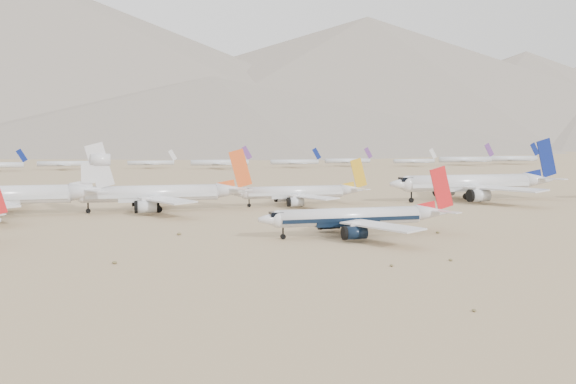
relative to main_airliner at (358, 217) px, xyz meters
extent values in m
plane|color=#947A56|center=(-6.19, -2.81, -4.06)|extent=(7000.00, 7000.00, 0.00)
cylinder|color=silver|center=(-1.89, 0.00, 0.18)|extent=(31.23, 3.69, 3.69)
cube|color=black|center=(-1.89, 0.00, -0.28)|extent=(30.61, 3.75, 0.83)
sphere|color=silver|center=(-17.51, 0.00, 0.18)|extent=(3.69, 3.69, 3.69)
cube|color=black|center=(-18.06, 0.00, 1.20)|extent=(2.58, 2.40, 0.92)
cone|color=silver|center=(17.41, 0.00, 0.46)|extent=(7.81, 3.69, 3.69)
cube|color=silver|center=(0.52, -10.95, -0.46)|extent=(12.06, 19.01, 0.58)
cube|color=silver|center=(18.93, -3.59, 0.92)|extent=(4.96, 6.48, 0.22)
cylinder|color=black|center=(-3.63, -7.68, -2.13)|extent=(4.34, 2.66, 2.66)
cube|color=silver|center=(0.52, 10.95, -0.46)|extent=(12.06, 19.01, 0.58)
cube|color=silver|center=(18.93, 3.59, 0.92)|extent=(4.96, 6.48, 0.22)
cylinder|color=black|center=(-3.63, 7.68, -2.13)|extent=(4.34, 2.66, 2.66)
cube|color=red|center=(19.58, 0.00, 5.84)|extent=(5.92, 0.30, 9.75)
cylinder|color=black|center=(-16.58, 0.00, -3.51)|extent=(1.11, 0.46, 1.11)
cylinder|color=black|center=(-0.59, -2.58, -3.29)|extent=(1.55, 0.92, 1.55)
cylinder|color=black|center=(-0.59, 2.58, -3.29)|extent=(1.55, 0.92, 1.55)
cylinder|color=silver|center=(64.53, 62.72, 2.08)|extent=(44.11, 5.35, 5.35)
cube|color=silver|center=(64.53, 62.72, 1.42)|extent=(43.23, 5.43, 1.20)
sphere|color=silver|center=(42.47, 62.72, 2.08)|extent=(5.35, 5.35, 5.35)
cube|color=black|center=(41.67, 62.72, 3.55)|extent=(3.74, 3.48, 1.34)
cone|color=silver|center=(91.79, 62.72, 2.49)|extent=(11.03, 5.35, 5.35)
cube|color=silver|center=(67.93, 47.18, 1.15)|extent=(17.04, 26.85, 0.83)
cube|color=silver|center=(93.94, 57.63, 3.15)|extent=(7.00, 9.16, 0.32)
cylinder|color=silver|center=(62.08, 51.81, -1.26)|extent=(6.13, 3.85, 3.85)
cube|color=silver|center=(67.93, 78.26, 1.15)|extent=(17.04, 26.85, 0.83)
cube|color=silver|center=(93.94, 67.81, 3.15)|extent=(7.00, 9.16, 0.32)
cylinder|color=silver|center=(62.08, 73.63, -1.26)|extent=(6.13, 3.85, 3.85)
cube|color=navy|center=(94.85, 62.72, 10.12)|extent=(8.36, 0.43, 13.78)
cylinder|color=black|center=(43.81, 62.72, -3.26)|extent=(1.60, 0.67, 1.60)
cylinder|color=black|center=(66.37, 58.98, -2.94)|extent=(2.25, 1.34, 2.25)
cylinder|color=black|center=(66.37, 66.46, -2.94)|extent=(2.25, 1.34, 2.25)
cylinder|color=silver|center=(4.45, 63.41, 0.23)|extent=(30.74, 3.74, 3.74)
cube|color=silver|center=(4.45, 63.41, -0.24)|extent=(30.13, 3.79, 0.84)
sphere|color=silver|center=(-10.92, 63.41, 0.23)|extent=(3.74, 3.74, 3.74)
cube|color=black|center=(-11.48, 63.41, 1.26)|extent=(2.62, 2.43, 0.93)
cone|color=silver|center=(23.45, 63.41, 0.51)|extent=(7.69, 3.74, 3.74)
cube|color=silver|center=(6.82, 52.57, -0.42)|extent=(11.87, 18.71, 0.58)
cube|color=silver|center=(24.94, 59.86, 0.98)|extent=(4.88, 6.38, 0.22)
cylinder|color=silver|center=(2.74, 55.80, -2.11)|extent=(4.27, 2.69, 2.69)
cube|color=silver|center=(6.82, 74.24, -0.42)|extent=(11.87, 18.71, 0.58)
cube|color=silver|center=(24.94, 66.96, 0.98)|extent=(4.88, 6.38, 0.22)
cylinder|color=silver|center=(2.74, 71.01, -2.11)|extent=(4.27, 2.69, 2.69)
cube|color=gold|center=(25.58, 63.41, 5.84)|extent=(5.83, 0.30, 9.60)
cylinder|color=black|center=(-9.99, 63.41, -3.50)|extent=(1.12, 0.47, 1.12)
cylinder|color=black|center=(5.73, 60.79, -3.28)|extent=(1.57, 0.93, 1.57)
cylinder|color=black|center=(5.73, 66.02, -3.28)|extent=(1.57, 0.93, 1.57)
cylinder|color=silver|center=(-39.09, 59.21, 1.18)|extent=(37.29, 4.56, 4.56)
cube|color=silver|center=(-39.09, 59.21, 0.61)|extent=(36.55, 4.63, 1.03)
sphere|color=silver|center=(-57.74, 59.21, 1.18)|extent=(4.56, 4.56, 4.56)
cube|color=black|center=(-58.42, 59.21, 2.43)|extent=(3.19, 2.96, 1.14)
cone|color=silver|center=(-16.04, 59.21, 1.52)|extent=(9.32, 4.56, 4.56)
cube|color=silver|center=(-36.21, 46.05, 0.38)|extent=(14.40, 22.70, 0.70)
cube|color=silver|center=(-14.23, 54.90, 2.09)|extent=(5.92, 7.74, 0.27)
cylinder|color=silver|center=(-41.16, 49.97, -1.68)|extent=(5.18, 3.28, 3.28)
cube|color=silver|center=(-36.21, 72.36, 0.38)|extent=(14.40, 22.70, 0.70)
cube|color=silver|center=(-14.23, 63.52, 2.09)|extent=(5.92, 7.74, 0.27)
cylinder|color=silver|center=(-41.16, 68.45, -1.68)|extent=(5.18, 3.28, 3.28)
cube|color=#E9551F|center=(-13.45, 59.21, 7.98)|extent=(7.07, 0.36, 11.65)
cylinder|color=black|center=(-56.60, 59.21, -3.38)|extent=(1.37, 0.57, 1.37)
cylinder|color=black|center=(-37.54, 56.02, -3.11)|extent=(1.91, 1.14, 1.91)
cylinder|color=black|center=(-37.54, 62.40, -3.11)|extent=(1.91, 1.14, 1.91)
cone|color=silver|center=(-56.13, 58.04, 2.07)|extent=(10.45, 5.01, 5.01)
cube|color=silver|center=(-54.10, 53.23, 2.69)|extent=(6.64, 8.68, 0.30)
cube|color=silver|center=(-78.74, 72.74, 0.82)|extent=(16.15, 25.45, 0.78)
cube|color=silver|center=(-54.10, 62.86, 2.69)|extent=(6.64, 8.68, 0.30)
cube|color=silver|center=(-53.22, 58.04, 9.29)|extent=(7.93, 0.40, 13.06)
cylinder|color=silver|center=(-52.93, 58.04, 10.91)|extent=(5.23, 3.24, 3.24)
cube|color=navy|center=(-104.23, 316.12, 6.08)|extent=(7.12, 0.35, 8.97)
cylinder|color=silver|center=(-79.00, 330.50, 0.08)|extent=(35.30, 3.49, 3.49)
cube|color=#5F347D|center=(-62.39, 330.50, 5.98)|extent=(7.03, 0.35, 8.85)
cube|color=silver|center=(-79.00, 321.36, -0.44)|extent=(9.30, 16.25, 0.35)
cube|color=silver|center=(-79.00, 339.63, -0.44)|extent=(9.30, 16.25, 0.35)
cylinder|color=silver|center=(-21.91, 334.59, -0.07)|extent=(32.23, 3.18, 3.18)
cube|color=silver|center=(-6.75, 334.59, 5.31)|extent=(6.42, 0.32, 8.08)
cube|color=silver|center=(-21.91, 326.25, -0.55)|extent=(8.49, 14.84, 0.32)
cube|color=silver|center=(-21.91, 342.93, -0.55)|extent=(8.49, 14.84, 0.32)
cylinder|color=silver|center=(23.80, 314.81, 0.33)|extent=(40.33, 3.99, 3.99)
cube|color=#5F347D|center=(42.78, 314.81, 7.07)|extent=(8.03, 0.40, 10.12)
cube|color=silver|center=(23.80, 304.37, -0.27)|extent=(10.62, 18.57, 0.40)
cube|color=silver|center=(23.80, 325.25, -0.27)|extent=(10.62, 18.57, 0.40)
cylinder|color=silver|center=(78.99, 318.73, 0.10)|extent=(35.62, 3.52, 3.52)
cube|color=navy|center=(95.75, 318.73, 6.05)|extent=(7.09, 0.35, 8.93)
cube|color=silver|center=(78.99, 309.51, -0.43)|extent=(9.38, 16.40, 0.35)
cube|color=silver|center=(78.99, 327.94, -0.43)|extent=(9.38, 16.40, 0.35)
cylinder|color=silver|center=(124.49, 330.69, 0.11)|extent=(35.87, 3.55, 3.55)
cube|color=#5F347D|center=(141.38, 330.69, 6.10)|extent=(7.14, 0.35, 9.00)
cube|color=silver|center=(124.49, 321.41, -0.42)|extent=(9.45, 16.51, 0.35)
cube|color=silver|center=(124.49, 339.97, -0.42)|extent=(9.45, 16.51, 0.35)
cylinder|color=silver|center=(172.74, 315.88, -0.02)|extent=(33.22, 3.28, 3.28)
cube|color=silver|center=(188.37, 315.88, 5.53)|extent=(6.62, 0.33, 8.33)
cube|color=silver|center=(172.74, 307.28, -0.52)|extent=(8.75, 15.29, 0.33)
cube|color=silver|center=(172.74, 324.48, -0.52)|extent=(8.75, 15.29, 0.33)
cylinder|color=silver|center=(220.63, 322.64, 0.55)|extent=(44.84, 4.43, 4.43)
cube|color=#5F347D|center=(241.73, 322.64, 8.04)|extent=(8.93, 0.44, 11.25)
cube|color=silver|center=(220.63, 311.04, -0.11)|extent=(11.81, 20.64, 0.44)
cube|color=silver|center=(220.63, 334.25, -0.11)|extent=(11.81, 20.64, 0.44)
cylinder|color=silver|center=(270.09, 332.91, 0.60)|extent=(45.83, 4.53, 4.53)
cube|color=navy|center=(291.66, 332.91, 8.26)|extent=(9.13, 0.45, 11.50)
cube|color=silver|center=(270.09, 321.04, -0.08)|extent=(12.07, 21.10, 0.45)
cube|color=silver|center=(270.09, 344.77, -0.08)|extent=(12.07, 21.10, 0.45)
cone|color=slate|center=(-306.19, 1687.19, 230.94)|extent=(2444.00, 2444.00, 470.00)
cone|color=slate|center=(193.81, 1477.19, 115.94)|extent=(1824.00, 1824.00, 240.00)
cone|color=slate|center=(693.81, 1657.19, 185.94)|extent=(2356.00, 2356.00, 380.00)
cone|color=slate|center=(1193.81, 1597.19, 140.94)|extent=(1682.00, 1682.00, 290.00)
cone|color=slate|center=(143.81, 1097.19, 65.94)|extent=(1260.00, 1260.00, 140.00)
ellipsoid|color=brown|center=(-50.29, -17.71, -3.81)|extent=(0.84, 0.84, 0.46)
ellipsoid|color=brown|center=(-36.59, 11.59, -3.77)|extent=(0.98, 0.98, 0.54)
ellipsoid|color=brown|center=(-9.19, -59.81, -3.90)|extent=(0.56, 0.56, 0.31)
ellipsoid|color=brown|center=(4.51, -30.51, -3.85)|extent=(0.70, 0.70, 0.39)
ellipsoid|color=brown|center=(18.21, -1.21, -3.81)|extent=(0.84, 0.84, 0.46)
ellipsoid|color=brown|center=(31.91, 28.09, -3.77)|extent=(0.98, 0.98, 0.54)
ellipsoid|color=brown|center=(-7.09, -32.08, -3.87)|extent=(0.64, 0.64, 0.35)
camera|label=1|loc=(-50.96, -126.15, 16.51)|focal=40.00mm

